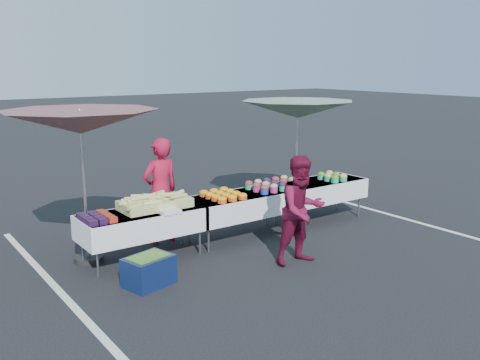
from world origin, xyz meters
TOP-DOWN VIEW (x-y plane):
  - ground at (0.00, 0.00)m, footprint 80.00×80.00m
  - stripe_left at (-3.20, 0.00)m, footprint 0.10×5.00m
  - stripe_right at (3.20, 0.00)m, footprint 0.10×5.00m
  - table_left at (-1.80, 0.00)m, footprint 1.86×0.81m
  - table_center at (0.00, 0.00)m, footprint 1.86×0.81m
  - table_right at (1.80, 0.00)m, footprint 1.86×0.81m
  - berry_punnets at (-2.51, -0.06)m, footprint 0.40×0.54m
  - corn_pile at (-1.55, 0.04)m, footprint 1.16×0.57m
  - plastic_bags at (-1.50, -0.30)m, footprint 0.30×0.25m
  - carrot_bowls at (-0.35, -0.01)m, footprint 0.55×0.69m
  - potato_cups at (0.75, 0.00)m, footprint 0.94×0.58m
  - bean_baskets at (2.06, -0.10)m, footprint 0.36×0.50m
  - vendor at (-1.20, 0.55)m, footprint 0.67×0.47m
  - customer at (0.05, -1.48)m, footprint 0.83×0.68m
  - umbrella_left at (-2.50, 0.40)m, footprint 2.83×2.83m
  - umbrella_right at (1.81, 0.63)m, footprint 2.82×2.82m
  - storage_bin at (-2.15, -0.91)m, footprint 0.71×0.59m

SIDE VIEW (x-z plane):
  - ground at x=0.00m, z-range 0.00..0.00m
  - stripe_left at x=-3.20m, z-range 0.00..0.00m
  - stripe_right at x=3.20m, z-range 0.00..0.00m
  - storage_bin at x=-2.15m, z-range 0.01..0.41m
  - table_left at x=-1.80m, z-range 0.21..0.96m
  - table_center at x=0.00m, z-range 0.21..0.96m
  - table_right at x=1.80m, z-range 0.21..0.96m
  - plastic_bags at x=-1.50m, z-range 0.75..0.80m
  - berry_punnets at x=-2.51m, z-range 0.75..0.83m
  - carrot_bowls at x=-0.35m, z-range 0.75..0.85m
  - customer at x=0.05m, z-range 0.00..1.61m
  - bean_baskets at x=2.06m, z-range 0.75..0.90m
  - potato_cups at x=0.75m, z-range 0.75..0.91m
  - corn_pile at x=-1.55m, z-range 0.71..0.97m
  - vendor at x=-1.20m, z-range 0.00..1.74m
  - umbrella_right at x=1.81m, z-range 0.91..3.14m
  - umbrella_left at x=-2.50m, z-range 0.93..3.22m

